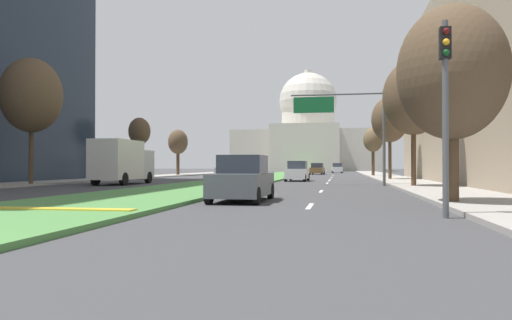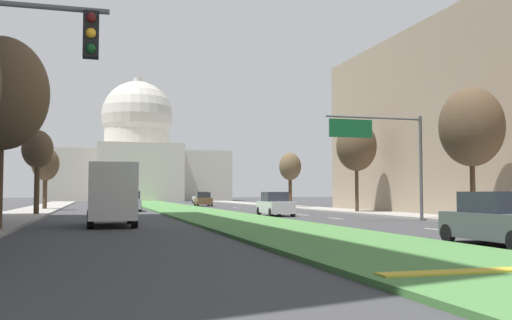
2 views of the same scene
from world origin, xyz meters
name	(u,v)px [view 2 (image 2 of 2)]	position (x,y,z in m)	size (l,w,h in m)	color
ground_plane	(173,208)	(0.00, 61.07, 0.00)	(268.71, 268.71, 0.00)	#3D3D3F
grass_median	(181,209)	(0.00, 54.96, 0.07)	(6.27, 109.93, 0.14)	#4C8442
median_curb_nose	(503,270)	(0.00, 7.86, 0.16)	(5.64, 0.50, 0.04)	gold
lane_dashes_right	(311,216)	(7.38, 37.96, 0.00)	(0.16, 53.04, 0.01)	silver
sidewalk_left	(28,212)	(-13.63, 48.86, 0.07)	(4.00, 109.93, 0.15)	#9E9991
sidewalk_right	(331,210)	(13.63, 48.86, 0.07)	(4.00, 109.93, 0.15)	#9E9991
capitol_building	(137,158)	(0.00, 121.44, 9.12)	(37.24, 24.90, 26.37)	beige
overhead_guide_sign	(385,144)	(8.88, 29.20, 4.68)	(6.45, 0.20, 6.50)	#515456
street_tree_left_mid	(2,93)	(-12.23, 24.94, 6.13)	(4.05, 4.05, 8.67)	#4C3823
street_tree_right_mid	(471,127)	(12.82, 26.19, 5.54)	(3.70, 3.70, 7.87)	#4C3823
street_tree_left_far	(38,151)	(-12.45, 43.30, 4.87)	(2.29, 2.29, 6.42)	#4C3823
street_tree_right_far	(356,146)	(12.92, 41.68, 5.62)	(3.38, 3.38, 7.76)	#4C3823
street_tree_left_distant	(45,165)	(-13.02, 57.16, 4.47)	(2.62, 2.62, 6.18)	#4C3823
street_tree_right_distant	(290,167)	(12.41, 57.34, 4.52)	(2.43, 2.43, 6.12)	#4C3823
sedan_lead_stopped	(500,221)	(4.66, 13.75, 0.83)	(1.95, 4.29, 1.78)	#4C5156
sedan_midblock	(275,205)	(4.63, 38.21, 0.83)	(1.92, 4.33, 1.78)	silver
sedan_distant	(131,202)	(-5.05, 51.85, 0.86)	(2.04, 4.67, 1.86)	#BCBCC1
sedan_far_horizon	(203,200)	(4.88, 69.31, 0.82)	(2.21, 4.39, 1.74)	brown
sedan_very_far	(201,198)	(7.76, 87.10, 0.85)	(2.15, 4.73, 1.82)	silver
box_truck_delivery	(112,194)	(-7.35, 28.51, 1.68)	(2.40, 6.40, 3.20)	#BCBCC1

